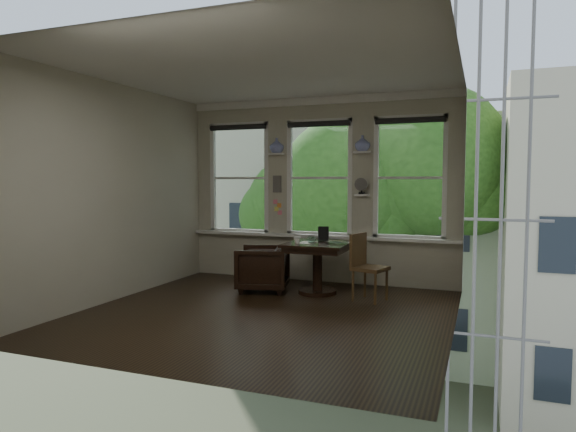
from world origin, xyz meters
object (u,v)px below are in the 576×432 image
at_px(armchair_left, 262,269).
at_px(side_chair_right, 370,268).
at_px(mug, 297,240).
at_px(laptop, 335,243).
at_px(table, 318,268).

bearing_deg(armchair_left, side_chair_right, 74.21).
xyz_separation_m(armchair_left, side_chair_right, (1.64, -0.05, 0.12)).
bearing_deg(mug, laptop, 9.12).
bearing_deg(armchair_left, mug, 73.95).
bearing_deg(side_chair_right, armchair_left, 104.55).
relative_size(side_chair_right, laptop, 2.82).
relative_size(laptop, mug, 3.13).
bearing_deg(side_chair_right, mug, 104.68).
height_order(table, armchair_left, table).
bearing_deg(laptop, side_chair_right, -3.87).
xyz_separation_m(side_chair_right, mug, (-1.08, 0.03, 0.34)).
xyz_separation_m(table, armchair_left, (-0.83, -0.13, -0.04)).
xyz_separation_m(armchair_left, laptop, (1.10, 0.07, 0.42)).
relative_size(side_chair_right, mug, 8.82).
bearing_deg(table, armchair_left, -171.24).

